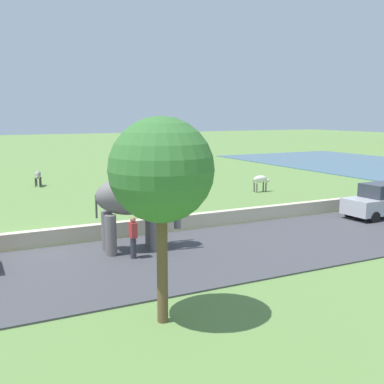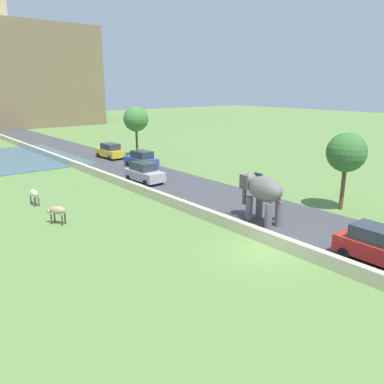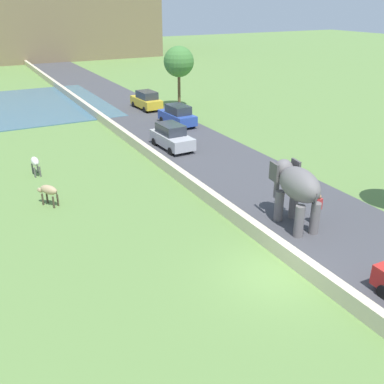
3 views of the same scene
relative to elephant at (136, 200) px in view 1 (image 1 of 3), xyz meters
name	(u,v)px [view 1 (image 1 of 3)]	position (x,y,z in m)	size (l,w,h in m)	color
ground_plane	(44,239)	(-3.45, -2.95, -2.04)	(220.00, 220.00, 0.00)	#608442
barrier_wall	(370,201)	(-2.25, 15.05, -1.68)	(0.40, 110.00, 0.72)	beige
lake	(380,166)	(-17.45, 32.88, -2.00)	(36.00, 18.00, 0.08)	#426B84
elephant	(136,200)	(0.00, 0.00, 0.00)	(1.74, 3.55, 2.99)	slate
person_beside_elephant	(133,237)	(1.00, -0.52, -1.16)	(0.36, 0.22, 1.63)	#33333D
car_silver	(381,201)	(-0.03, 13.40, -1.14)	(1.92, 4.06, 1.80)	#B7B7BC
cow_white	(261,180)	(-9.70, 12.68, -1.20)	(0.46, 1.39, 1.15)	silver
cow_grey	(38,175)	(-19.38, -0.61, -1.20)	(1.42, 0.71, 1.15)	gray
cow_tan	(197,184)	(-9.88, 7.80, -1.20)	(1.04, 1.34, 1.15)	tan
tree_mid	(161,171)	(6.38, -1.68, 1.91)	(2.64, 2.64, 5.29)	brown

